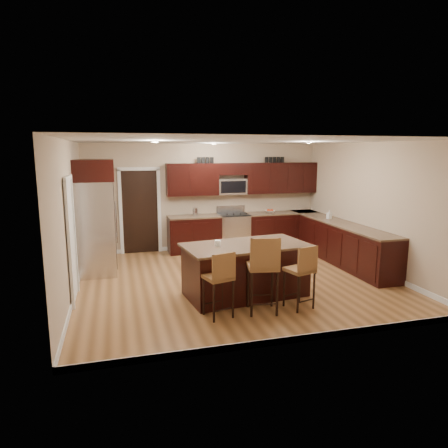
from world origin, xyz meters
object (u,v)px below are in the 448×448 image
object	(u,v)px
stool_mid	(263,266)
refrigerator	(96,216)
island	(245,271)
range	(233,231)
stool_right	(302,270)
stool_left	(220,277)

from	to	relation	value
stool_mid	refrigerator	world-z (taller)	refrigerator
stool_mid	refrigerator	bearing A→B (deg)	141.66
island	stool_mid	bearing A→B (deg)	-96.90
range	stool_right	xyz separation A→B (m)	(-0.09, -4.14, 0.18)
stool_left	stool_mid	xyz separation A→B (m)	(0.69, -0.01, 0.12)
refrigerator	island	bearing A→B (deg)	-39.08
island	stool_left	world-z (taller)	stool_left
stool_left	refrigerator	distance (m)	3.49
range	stool_right	distance (m)	4.15
stool_left	stool_mid	size ratio (longest dim) A/B	0.84
range	stool_left	size ratio (longest dim) A/B	1.07
range	stool_mid	bearing A→B (deg)	-100.24
stool_mid	refrigerator	xyz separation A→B (m)	(-2.55, 2.92, 0.43)
refrigerator	stool_left	bearing A→B (deg)	-57.33
range	stool_right	size ratio (longest dim) A/B	1.06
island	stool_mid	distance (m)	0.92
range	stool_mid	xyz separation A→B (m)	(-0.75, -4.15, 0.30)
range	island	xyz separation A→B (m)	(-0.76, -3.30, -0.04)
stool_right	refrigerator	xyz separation A→B (m)	(-3.21, 2.90, 0.54)
island	refrigerator	size ratio (longest dim) A/B	0.96
island	stool_left	bearing A→B (deg)	-136.46
range	stool_left	bearing A→B (deg)	-109.15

